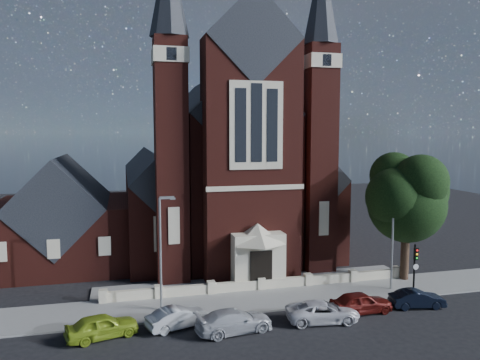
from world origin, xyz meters
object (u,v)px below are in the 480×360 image
object	(u,v)px
car_white_suv	(323,312)
street_lamp_left	(162,247)
street_tree	(410,199)
parish_hall	(62,223)
street_lamp_right	(394,233)
car_silver_a	(178,317)
church	(219,171)
car_lime_van	(102,326)
car_navy	(417,299)
car_silver_b	(234,321)
car_dark_red	(361,302)
traffic_signal	(415,263)

from	to	relation	value
car_white_suv	street_lamp_left	bearing A→B (deg)	73.61
street_tree	street_lamp_left	size ratio (longest dim) A/B	1.32
parish_hall	street_tree	bearing A→B (deg)	-23.26
street_lamp_left	street_lamp_right	bearing A→B (deg)	0.00
street_lamp_right	car_silver_a	world-z (taller)	street_lamp_right
parish_hall	street_tree	size ratio (longest dim) A/B	1.14
church	street_tree	size ratio (longest dim) A/B	3.26
car_lime_van	car_navy	distance (m)	21.59
car_navy	car_silver_b	bearing A→B (deg)	102.03
car_dark_red	traffic_signal	bearing A→B (deg)	-72.70
car_silver_a	traffic_signal	bearing A→B (deg)	-103.91
car_dark_red	car_navy	bearing A→B (deg)	-94.00
church	street_lamp_right	size ratio (longest dim) A/B	4.31
street_tree	street_lamp_right	world-z (taller)	street_tree
car_silver_a	car_lime_van	bearing A→B (deg)	75.83
church	car_silver_a	world-z (taller)	church
car_dark_red	car_silver_b	bearing A→B (deg)	92.26
car_lime_van	car_silver_a	size ratio (longest dim) A/B	1.06
traffic_signal	car_silver_b	world-z (taller)	traffic_signal
street_tree	street_lamp_left	bearing A→B (deg)	-175.24
church	car_silver_b	world-z (taller)	church
parish_hall	car_silver_b	size ratio (longest dim) A/B	2.48
car_silver_b	car_white_suv	size ratio (longest dim) A/B	1.02
traffic_signal	car_dark_red	xyz separation A→B (m)	(-5.63, -2.09, -1.84)
car_silver_a	car_white_suv	distance (m)	9.47
traffic_signal	car_navy	xyz separation A→B (m)	(-1.25, -2.16, -1.95)
car_navy	parish_hall	bearing A→B (deg)	64.15
car_silver_a	street_lamp_left	bearing A→B (deg)	-5.06
street_lamp_right	car_white_suv	size ratio (longest dim) A/B	1.67
car_lime_van	car_dark_red	distance (m)	17.20
car_lime_van	car_dark_red	xyz separation A→B (m)	(17.20, -0.28, 0.01)
car_dark_red	street_lamp_left	bearing A→B (deg)	71.47
street_lamp_right	traffic_signal	world-z (taller)	street_lamp_right
traffic_signal	car_silver_b	size ratio (longest dim) A/B	0.81
street_tree	car_navy	world-z (taller)	street_tree
street_lamp_right	car_silver_b	world-z (taller)	street_lamp_right
car_silver_a	street_tree	bearing A→B (deg)	-95.02
street_tree	traffic_signal	distance (m)	5.70
parish_hall	car_white_suv	distance (m)	26.08
street_lamp_left	car_navy	size ratio (longest dim) A/B	2.10
parish_hall	car_dark_red	world-z (taller)	parish_hall
parish_hall	car_lime_van	world-z (taller)	parish_hall
street_lamp_right	car_lime_van	distance (m)	22.52
car_navy	church	bearing A→B (deg)	31.97
parish_hall	street_lamp_left	distance (m)	16.18
street_tree	traffic_signal	xyz separation A→B (m)	(-1.60, -3.28, -4.38)
car_lime_van	car_white_suv	distance (m)	14.07
traffic_signal	car_dark_red	world-z (taller)	traffic_signal
street_tree	car_silver_a	world-z (taller)	street_tree
street_tree	car_silver_b	size ratio (longest dim) A/B	2.17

